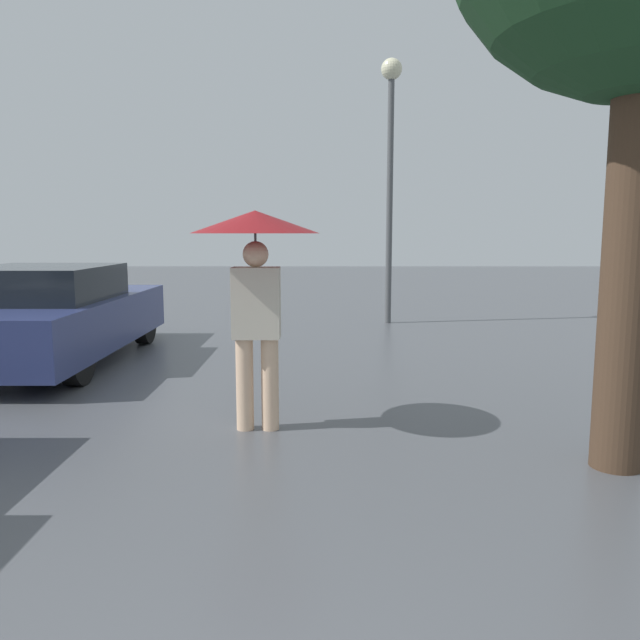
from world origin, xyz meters
name	(u,v)px	position (x,y,z in m)	size (l,w,h in m)	color
pedestrian	(256,256)	(-0.31, 4.39, 1.41)	(1.01, 1.01, 1.76)	beige
parked_car_farthest	(49,316)	(-3.17, 7.11, 0.58)	(1.81, 4.08, 1.20)	navy
street_lamp	(391,139)	(1.41, 10.52, 3.19)	(0.36, 0.36, 4.53)	#515456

